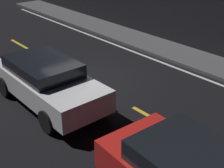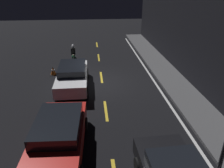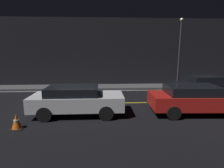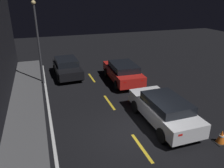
{
  "view_description": "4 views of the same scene",
  "coord_description": "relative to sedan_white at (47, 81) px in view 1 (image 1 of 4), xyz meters",
  "views": [
    {
      "loc": [
        8.57,
        -6.12,
        5.09
      ],
      "look_at": [
        2.13,
        -0.58,
        0.88
      ],
      "focal_mm": 50.0,
      "sensor_mm": 36.0,
      "label": 1
    },
    {
      "loc": [
        13.29,
        -0.63,
        6.11
      ],
      "look_at": [
        2.58,
        0.41,
        1.1
      ],
      "focal_mm": 35.0,
      "sensor_mm": 36.0,
      "label": 2
    },
    {
      "loc": [
        1.76,
        -10.42,
        3.13
      ],
      "look_at": [
        2.3,
        -0.44,
        1.29
      ],
      "focal_mm": 28.0,
      "sensor_mm": 36.0,
      "label": 3
    },
    {
      "loc": [
        -7.81,
        3.65,
        6.08
      ],
      "look_at": [
        3.78,
        -0.27,
        1.07
      ],
      "focal_mm": 35.0,
      "sensor_mm": 36.0,
      "label": 4
    }
  ],
  "objects": [
    {
      "name": "lane_dash_c",
      "position": [
        -1.45,
        1.88,
        -0.79
      ],
      "size": [
        2.0,
        0.14,
        0.01
      ],
      "color": "gold",
      "rests_on": "ground"
    },
    {
      "name": "lane_dash_d",
      "position": [
        3.05,
        1.88,
        -0.79
      ],
      "size": [
        2.0,
        0.14,
        0.01
      ],
      "color": "gold",
      "rests_on": "ground"
    },
    {
      "name": "lane_solid_kerb",
      "position": [
        -0.45,
        5.43,
        -0.79
      ],
      "size": [
        25.2,
        0.14,
        0.01
      ],
      "color": "silver",
      "rests_on": "ground"
    },
    {
      "name": "lane_dash_b",
      "position": [
        -5.95,
        1.88,
        -0.79
      ],
      "size": [
        2.0,
        0.14,
        0.01
      ],
      "color": "gold",
      "rests_on": "ground"
    },
    {
      "name": "sedan_white",
      "position": [
        0.0,
        0.0,
        0.0
      ],
      "size": [
        4.53,
        1.96,
        1.45
      ],
      "rotation": [
        0.0,
        0.0,
        0.0
      ],
      "color": "silver",
      "rests_on": "ground"
    },
    {
      "name": "raised_curb",
      "position": [
        -0.45,
        6.64,
        -0.72
      ],
      "size": [
        28.0,
        1.93,
        0.15
      ],
      "color": "#4C4C4F",
      "rests_on": "ground"
    },
    {
      "name": "ground_plane",
      "position": [
        -0.45,
        1.88,
        -0.79
      ],
      "size": [
        56.0,
        56.0,
        0.0
      ],
      "primitive_type": "plane",
      "color": "black"
    }
  ]
}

